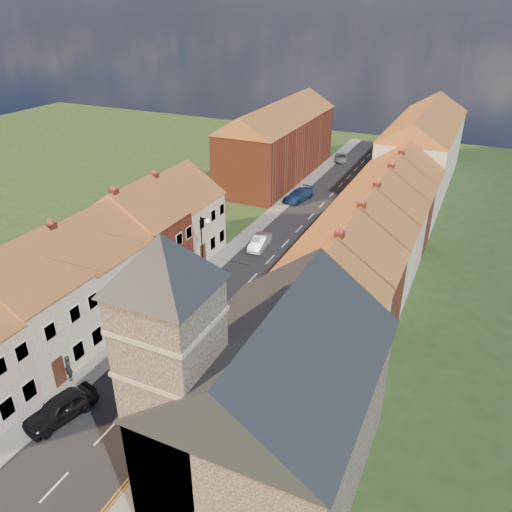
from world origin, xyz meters
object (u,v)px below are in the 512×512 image
(church, at_px, (261,389))
(pedestrian_left_b, at_px, (125,325))
(pedestrian_right, at_px, (208,385))
(car_distant, at_px, (341,158))
(car_near, at_px, (60,408))
(car_mid, at_px, (260,242))
(lamppost, at_px, (203,244))
(pedestrian_left, at_px, (68,368))
(car_far, at_px, (298,195))

(church, height_order, pedestrian_left_b, church)
(pedestrian_right, bearing_deg, pedestrian_left_b, -18.47)
(pedestrian_left_b, bearing_deg, car_distant, 71.00)
(car_near, bearing_deg, car_mid, 101.44)
(church, height_order, pedestrian_right, church)
(car_near, relative_size, car_mid, 1.14)
(lamppost, height_order, pedestrian_left, lamppost)
(lamppost, distance_m, pedestrian_left, 15.64)
(car_distant, height_order, pedestrian_left, pedestrian_left)
(pedestrian_right, relative_size, pedestrian_left_b, 1.07)
(pedestrian_right, bearing_deg, car_near, 36.87)
(car_mid, xyz_separation_m, car_distant, (-1.18, 32.98, -0.11))
(car_distant, relative_size, pedestrian_left, 2.09)
(lamppost, relative_size, pedestrian_right, 3.51)
(car_far, xyz_separation_m, pedestrian_left_b, (-1.75, -31.94, 0.21))
(pedestrian_left, xyz_separation_m, pedestrian_right, (9.04, 2.58, -0.07))
(car_near, bearing_deg, lamppost, 105.96)
(church, xyz_separation_m, pedestrian_left, (-14.46, 1.29, -4.84))
(lamppost, distance_m, car_far, 22.35)
(pedestrian_left_b, bearing_deg, pedestrian_right, -35.82)
(car_mid, bearing_deg, pedestrian_left_b, -104.71)
(car_distant, relative_size, pedestrian_right, 2.25)
(lamppost, relative_size, car_mid, 1.53)
(church, height_order, car_far, church)
(car_mid, relative_size, pedestrian_right, 2.29)
(lamppost, distance_m, pedestrian_right, 15.19)
(car_mid, distance_m, pedestrian_left, 23.60)
(car_near, distance_m, car_distant, 59.08)
(pedestrian_left_b, bearing_deg, lamppost, 66.33)
(car_far, bearing_deg, car_mid, -71.62)
(car_far, relative_size, pedestrian_left_b, 3.05)
(car_mid, distance_m, car_distant, 33.00)
(lamppost, bearing_deg, pedestrian_right, -58.82)
(pedestrian_right, bearing_deg, church, 144.82)
(car_near, distance_m, pedestrian_left, 3.32)
(pedestrian_left_b, bearing_deg, church, -42.74)
(church, distance_m, pedestrian_left_b, 16.64)
(pedestrian_left, distance_m, pedestrian_right, 9.40)
(church, height_order, pedestrian_left, church)
(pedestrian_right, bearing_deg, pedestrian_left, 16.25)
(pedestrian_left, bearing_deg, pedestrian_right, 33.70)
(lamppost, bearing_deg, car_near, -88.06)
(car_mid, relative_size, car_far, 0.81)
(car_near, bearing_deg, pedestrian_left, 139.04)
(car_far, relative_size, car_distant, 1.26)
(church, xyz_separation_m, pedestrian_right, (-5.42, 3.87, -4.90))
(lamppost, bearing_deg, church, -51.70)
(car_mid, relative_size, pedestrian_left, 2.12)
(church, xyz_separation_m, car_far, (-12.56, 38.83, -5.17))
(car_near, xyz_separation_m, pedestrian_left, (-1.90, 2.71, 0.28))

